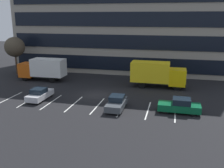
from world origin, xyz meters
name	(u,v)px	position (x,y,z in m)	size (l,w,h in m)	color
ground_plane	(96,94)	(0.00, 0.00, 0.00)	(120.00, 120.00, 0.00)	black
office_building	(125,10)	(0.00, 17.95, 10.80)	(38.48, 13.06, 21.60)	gray
lot_markings	(86,105)	(0.00, -4.07, 0.00)	(19.74, 5.40, 0.01)	silver
box_truck_yellow_all	(157,73)	(7.18, 5.37, 1.99)	(7.61, 2.52, 3.53)	yellow
box_truck_orange	(43,68)	(-10.18, 5.18, 1.90)	(7.30, 2.42, 3.38)	#D85914
sedan_forest	(180,106)	(10.20, -3.94, 0.72)	(4.28, 1.79, 1.53)	#0C5933
sedan_charcoal	(117,103)	(3.67, -4.47, 0.69)	(1.70, 4.06, 1.46)	#474C51
sedan_silver	(40,94)	(-5.90, -3.64, 0.68)	(1.69, 4.04, 1.45)	silver
bare_tree	(15,47)	(-17.00, 8.38, 4.60)	(3.36, 3.36, 6.30)	#473323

